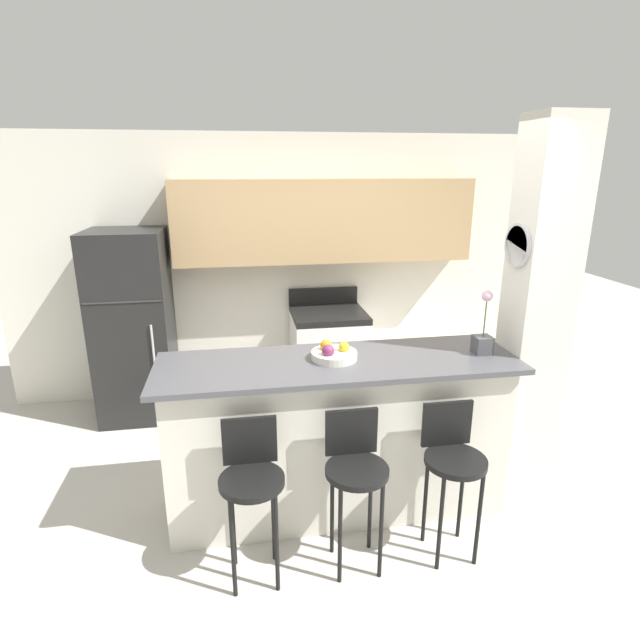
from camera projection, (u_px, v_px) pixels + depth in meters
ground_plane at (337, 505)px, 3.45m from camera, size 14.00×14.00×0.00m
wall_back at (310, 247)px, 4.87m from camera, size 5.60×0.38×2.55m
pillar_right at (536, 319)px, 3.28m from camera, size 0.38×0.32×2.55m
counter_bar at (338, 436)px, 3.29m from camera, size 2.28×0.68×1.07m
refrigerator at (134, 326)px, 4.51m from camera, size 0.66×0.68×1.72m
stove_range at (328, 355)px, 4.92m from camera, size 0.70×0.66×1.07m
bar_stool_left at (252, 480)px, 2.71m from camera, size 0.36×0.36×0.93m
bar_stool_mid at (355, 469)px, 2.80m from camera, size 0.36×0.36×0.93m
bar_stool_right at (452, 460)px, 2.89m from camera, size 0.36×0.36×0.93m
orchid_vase at (483, 335)px, 3.22m from camera, size 0.11×0.11×0.42m
fruit_bowl at (334, 354)px, 3.15m from camera, size 0.29×0.29×0.12m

